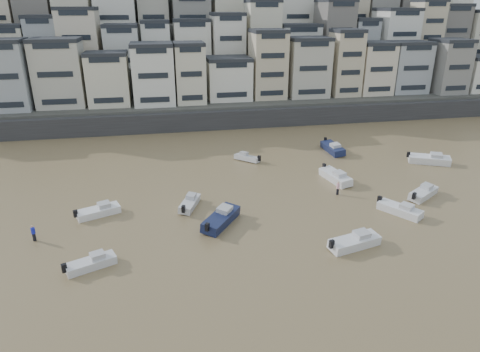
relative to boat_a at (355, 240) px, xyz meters
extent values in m
cube|color=#38383A|center=(-4.73, 45.87, 0.96)|extent=(140.00, 3.00, 3.50)
cube|color=#4C4C47|center=(0.27, 52.87, 1.21)|extent=(140.00, 14.00, 4.00)
cube|color=#4C4C47|center=(0.27, 64.87, 4.21)|extent=(140.00, 14.00, 10.00)
cube|color=#4C4C47|center=(0.27, 76.87, 8.21)|extent=(140.00, 14.00, 18.00)
cube|color=#4C4C47|center=(0.27, 88.87, 12.21)|extent=(140.00, 16.00, 26.00)
cube|color=#4C4C47|center=(0.27, 102.87, 15.21)|extent=(140.00, 18.00, 32.00)
camera|label=1|loc=(-17.99, -33.60, 21.36)|focal=32.00mm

